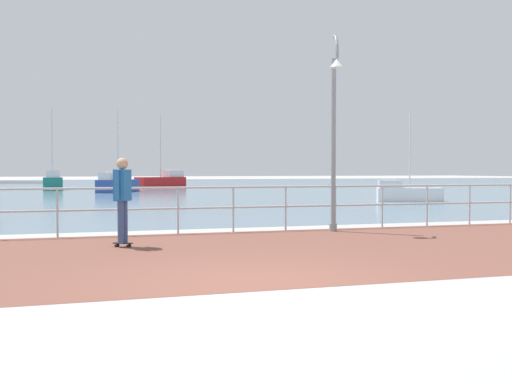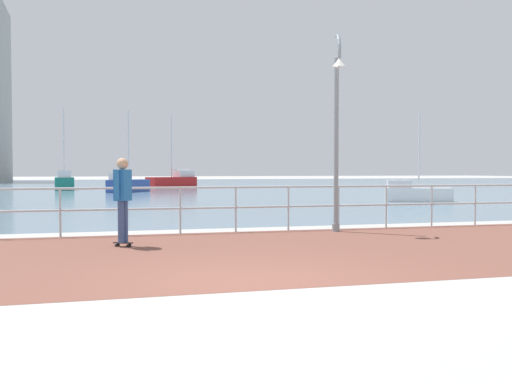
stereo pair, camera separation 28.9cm
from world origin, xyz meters
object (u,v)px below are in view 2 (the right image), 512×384
object	(u,v)px
sailboat_teal	(173,181)
sailboat_blue	(64,182)
sailboat_red	(416,193)
sailboat_white	(128,184)
lamppost	(337,122)
skateboarder	(123,193)

from	to	relation	value
sailboat_teal	sailboat_blue	distance (m)	9.15
sailboat_red	sailboat_teal	bearing A→B (deg)	108.23
sailboat_teal	sailboat_red	bearing A→B (deg)	-71.77
sailboat_white	sailboat_blue	xyz separation A→B (m)	(-4.52, 6.73, 0.07)
sailboat_white	sailboat_red	bearing A→B (deg)	-53.06
sailboat_red	sailboat_blue	world-z (taller)	sailboat_blue
sailboat_white	sailboat_blue	world-z (taller)	sailboat_blue
lamppost	sailboat_red	bearing A→B (deg)	52.11
skateboarder	sailboat_white	distance (m)	31.23
sailboat_white	sailboat_teal	distance (m)	9.61
lamppost	sailboat_teal	xyz separation A→B (m)	(1.29, 38.21, -2.13)
sailboat_red	sailboat_teal	distance (m)	27.04
skateboarder	lamppost	bearing A→B (deg)	15.29
lamppost	skateboarder	world-z (taller)	lamppost
sailboat_red	sailboat_blue	bearing A→B (deg)	126.11
skateboarder	sailboat_white	size ratio (longest dim) A/B	0.31
sailboat_blue	skateboarder	bearing A→B (deg)	-86.44
lamppost	sailboat_white	bearing A→B (deg)	96.07
sailboat_teal	sailboat_blue	world-z (taller)	sailboat_blue
skateboarder	sailboat_teal	world-z (taller)	sailboat_teal
skateboarder	sailboat_blue	bearing A→B (deg)	93.56
sailboat_white	sailboat_blue	distance (m)	8.11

